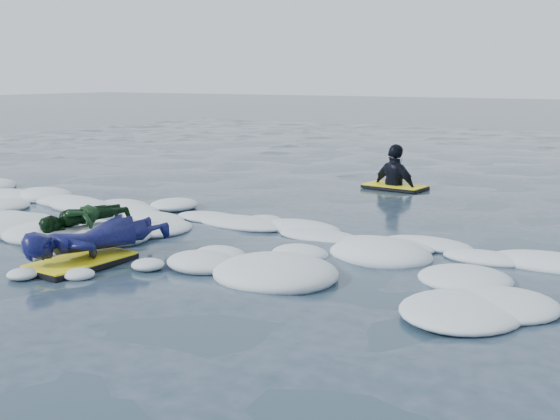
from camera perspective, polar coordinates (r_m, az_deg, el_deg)
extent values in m
plane|color=#162A36|center=(8.76, -12.44, -2.71)|extent=(120.00, 120.00, 0.00)
cube|color=black|center=(7.84, -15.86, -4.17)|extent=(0.68, 1.17, 0.06)
cube|color=#FFF015|center=(7.83, -15.87, -3.89)|extent=(0.65, 1.15, 0.02)
imported|color=navy|center=(7.96, -14.62, -2.29)|extent=(0.91, 1.81, 0.41)
cube|color=black|center=(8.95, -16.41, -2.43)|extent=(0.47, 0.78, 0.04)
cube|color=#FFF015|center=(8.94, -16.42, -2.28)|extent=(0.45, 0.76, 0.01)
cube|color=blue|center=(8.94, -16.42, -2.22)|extent=(0.19, 0.72, 0.00)
imported|color=black|center=(9.03, -15.54, -0.94)|extent=(0.89, 1.23, 0.42)
cube|color=black|center=(12.84, 9.32, 1.84)|extent=(1.17, 0.72, 0.06)
cube|color=#FFF015|center=(12.84, 9.32, 2.01)|extent=(1.15, 0.70, 0.02)
imported|color=black|center=(12.85, 9.31, 1.60)|extent=(1.06, 0.70, 1.67)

